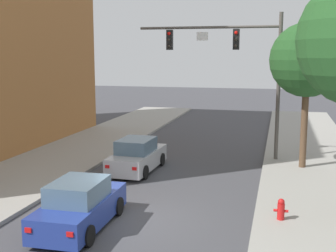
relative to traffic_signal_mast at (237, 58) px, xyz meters
name	(u,v)px	position (x,y,z in m)	size (l,w,h in m)	color
ground_plane	(134,219)	(-2.46, -9.55, -5.38)	(120.00, 120.00, 0.00)	#424247
sidewalk_right	(335,236)	(4.04, -9.55, -5.31)	(5.00, 60.00, 0.15)	#99968E
traffic_signal_mast	(237,58)	(0.00, 0.00, 0.00)	(7.45, 0.38, 7.50)	#514C47
car_lead_silver	(137,156)	(-4.31, -3.55, -4.66)	(1.94, 4.29, 1.60)	#B7B7BC
car_following_blue	(80,206)	(-3.88, -10.70, -4.66)	(1.90, 4.27, 1.60)	navy
fire_hydrant	(281,209)	(2.42, -8.77, -4.88)	(0.48, 0.24, 0.72)	red
street_tree_second	(307,60)	(3.42, -1.37, -0.09)	(3.52, 3.52, 6.93)	brown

